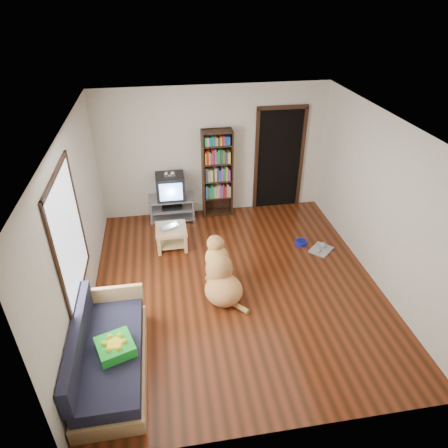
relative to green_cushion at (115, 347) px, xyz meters
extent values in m
plane|color=#5E2410|center=(1.75, 1.45, -0.49)|extent=(5.00, 5.00, 0.00)
plane|color=white|center=(1.75, 1.45, 2.11)|extent=(5.00, 5.00, 0.00)
plane|color=beige|center=(1.75, 3.95, 0.81)|extent=(4.50, 0.00, 4.50)
plane|color=beige|center=(1.75, -1.05, 0.81)|extent=(4.50, 0.00, 4.50)
plane|color=beige|center=(-0.50, 1.45, 0.81)|extent=(0.00, 5.00, 5.00)
plane|color=beige|center=(4.00, 1.45, 0.81)|extent=(0.00, 5.00, 5.00)
cube|color=green|center=(0.00, 0.00, 0.00)|extent=(0.52, 0.52, 0.14)
imported|color=silver|center=(0.79, 2.67, -0.07)|extent=(0.43, 0.37, 0.03)
cylinder|color=#161697|center=(3.16, 2.39, -0.45)|extent=(0.22, 0.22, 0.08)
cube|color=#989898|center=(3.46, 2.14, -0.47)|extent=(0.51, 0.51, 0.03)
cube|color=white|center=(-0.48, 0.95, 1.01)|extent=(0.02, 1.30, 1.60)
cube|color=black|center=(-0.48, 0.95, 1.83)|extent=(0.03, 1.42, 0.06)
cube|color=black|center=(-0.48, 0.95, 0.19)|extent=(0.03, 1.42, 0.06)
cube|color=black|center=(-0.48, 0.25, 1.01)|extent=(0.03, 0.06, 1.70)
cube|color=black|center=(-0.48, 1.65, 1.01)|extent=(0.03, 0.06, 1.70)
cube|color=black|center=(3.10, 3.94, 0.56)|extent=(0.90, 0.02, 2.10)
cube|color=black|center=(2.62, 3.92, 0.56)|extent=(0.07, 0.05, 2.14)
cube|color=black|center=(3.58, 3.92, 0.56)|extent=(0.07, 0.05, 2.14)
cube|color=black|center=(3.10, 3.92, 1.64)|extent=(1.03, 0.05, 0.07)
cube|color=#99999E|center=(0.85, 3.70, -0.01)|extent=(0.90, 0.45, 0.04)
cube|color=#99999E|center=(0.85, 3.70, -0.24)|extent=(0.86, 0.42, 0.03)
cube|color=#99999E|center=(0.85, 3.70, -0.43)|extent=(0.90, 0.45, 0.04)
cylinder|color=#99999E|center=(0.43, 3.50, -0.24)|extent=(0.04, 0.04, 0.50)
cylinder|color=#99999E|center=(1.27, 3.50, -0.24)|extent=(0.04, 0.04, 0.50)
cylinder|color=#99999E|center=(0.43, 3.90, -0.24)|extent=(0.04, 0.04, 0.50)
cylinder|color=#99999E|center=(1.27, 3.90, -0.24)|extent=(0.04, 0.04, 0.50)
cube|color=black|center=(0.85, 3.70, -0.19)|extent=(0.40, 0.30, 0.07)
cube|color=black|center=(0.85, 3.70, 0.25)|extent=(0.55, 0.48, 0.48)
cube|color=black|center=(0.85, 3.90, 0.25)|extent=(0.40, 0.14, 0.36)
cube|color=#8CBFF2|center=(0.85, 3.46, 0.25)|extent=(0.44, 0.02, 0.36)
cube|color=silver|center=(0.85, 3.65, 0.50)|extent=(0.20, 0.07, 0.02)
sphere|color=silver|center=(0.79, 3.65, 0.55)|extent=(0.09, 0.09, 0.09)
sphere|color=silver|center=(0.91, 3.65, 0.55)|extent=(0.09, 0.09, 0.09)
cube|color=black|center=(1.52, 3.79, 0.41)|extent=(0.03, 0.30, 1.80)
cube|color=black|center=(2.08, 3.79, 0.41)|extent=(0.03, 0.30, 1.80)
cube|color=black|center=(1.80, 3.93, 0.41)|extent=(0.60, 0.02, 1.80)
cube|color=black|center=(1.80, 3.79, -0.46)|extent=(0.56, 0.28, 0.02)
cube|color=black|center=(1.80, 3.79, -0.09)|extent=(0.56, 0.28, 0.03)
cube|color=black|center=(1.80, 3.79, 0.28)|extent=(0.56, 0.28, 0.02)
cube|color=black|center=(1.80, 3.79, 0.65)|extent=(0.56, 0.28, 0.02)
cube|color=black|center=(1.80, 3.79, 1.02)|extent=(0.56, 0.28, 0.02)
cube|color=black|center=(1.80, 3.79, 1.28)|extent=(0.56, 0.28, 0.02)
cube|color=tan|center=(-0.08, 0.05, -0.38)|extent=(0.80, 1.80, 0.22)
cube|color=#1E1E2D|center=(-0.08, 0.05, -0.16)|extent=(0.74, 1.74, 0.18)
cube|color=#1E1E2D|center=(-0.42, 0.05, 0.11)|extent=(0.12, 1.74, 0.40)
cube|color=tan|center=(-0.08, 0.91, 0.01)|extent=(0.80, 0.06, 0.30)
cube|color=tan|center=(0.79, 2.70, -0.12)|extent=(0.55, 0.55, 0.06)
cube|color=#D5B66D|center=(0.79, 2.70, -0.39)|extent=(0.45, 0.45, 0.03)
cube|color=tan|center=(0.55, 2.47, -0.32)|extent=(0.06, 0.06, 0.34)
cube|color=tan|center=(1.02, 2.47, -0.32)|extent=(0.06, 0.06, 0.34)
cube|color=tan|center=(0.55, 2.94, -0.32)|extent=(0.06, 0.06, 0.34)
cube|color=tan|center=(1.02, 2.94, -0.32)|extent=(0.06, 0.06, 0.34)
ellipsoid|color=tan|center=(1.50, 1.15, -0.31)|extent=(0.67, 0.71, 0.43)
ellipsoid|color=#C7854C|center=(1.46, 1.38, -0.08)|extent=(0.48, 0.52, 0.57)
ellipsoid|color=gold|center=(1.44, 1.49, 0.06)|extent=(0.41, 0.38, 0.40)
ellipsoid|color=#BA7847|center=(1.43, 1.56, 0.28)|extent=(0.30, 0.33, 0.25)
ellipsoid|color=#BC8048|center=(1.41, 1.69, 0.25)|extent=(0.14, 0.23, 0.10)
sphere|color=black|center=(1.40, 1.80, 0.25)|extent=(0.05, 0.05, 0.05)
ellipsoid|color=tan|center=(1.34, 1.50, 0.27)|extent=(0.08, 0.09, 0.17)
ellipsoid|color=#D38651|center=(1.54, 1.53, 0.27)|extent=(0.08, 0.09, 0.17)
cylinder|color=#BC8D48|center=(1.34, 1.59, -0.26)|extent=(0.11, 0.15, 0.47)
cylinder|color=#B97647|center=(1.51, 1.62, -0.26)|extent=(0.11, 0.15, 0.47)
sphere|color=tan|center=(1.33, 1.65, -0.46)|extent=(0.12, 0.12, 0.12)
sphere|color=gold|center=(1.51, 1.67, -0.46)|extent=(0.12, 0.12, 0.12)
cylinder|color=#B39945|center=(1.67, 0.92, -0.45)|extent=(0.31, 0.37, 0.09)
camera|label=1|loc=(0.75, -3.44, 3.73)|focal=32.00mm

